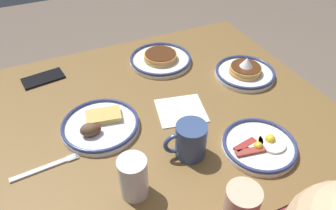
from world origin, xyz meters
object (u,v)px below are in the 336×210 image
object	(u,v)px
coffee_mug	(190,140)
plate_near_main	(99,125)
plate_center_pancakes	(259,145)
drinking_glass	(134,179)
paper_napkin	(181,111)
fork_near	(45,167)
plate_far_companion	(161,59)
cell_phone	(43,78)
plate_far_side	(245,72)

from	to	relation	value
coffee_mug	plate_near_main	bearing A→B (deg)	-44.32
plate_center_pancakes	coffee_mug	bearing A→B (deg)	-19.02
drinking_glass	paper_napkin	xyz separation A→B (m)	(-0.24, -0.23, -0.05)
drinking_glass	fork_near	bearing A→B (deg)	-41.18
plate_far_companion	paper_napkin	bearing A→B (deg)	79.32
plate_far_companion	coffee_mug	xyz separation A→B (m)	(0.11, 0.46, 0.04)
paper_napkin	drinking_glass	bearing A→B (deg)	43.49
plate_near_main	plate_far_companion	bearing A→B (deg)	-139.84
plate_near_main	plate_far_companion	distance (m)	0.41
cell_phone	plate_far_side	bearing A→B (deg)	149.14
drinking_glass	fork_near	distance (m)	0.26
coffee_mug	drinking_glass	distance (m)	0.19
coffee_mug	drinking_glass	bearing A→B (deg)	17.40
coffee_mug	drinking_glass	xyz separation A→B (m)	(0.18, 0.06, -0.00)
plate_far_side	cell_phone	distance (m)	0.73
plate_far_side	fork_near	xyz separation A→B (m)	(0.73, 0.14, -0.01)
drinking_glass	coffee_mug	bearing A→B (deg)	-162.60
plate_far_companion	cell_phone	xyz separation A→B (m)	(0.43, -0.07, -0.01)
drinking_glass	cell_phone	bearing A→B (deg)	-76.69
paper_napkin	fork_near	distance (m)	0.43
plate_center_pancakes	fork_near	size ratio (longest dim) A/B	1.16
drinking_glass	paper_napkin	distance (m)	0.33
drinking_glass	cell_phone	distance (m)	0.61
drinking_glass	plate_near_main	bearing A→B (deg)	-85.30
plate_far_companion	drinking_glass	bearing A→B (deg)	60.47
plate_far_companion	coffee_mug	distance (m)	0.48
plate_center_pancakes	paper_napkin	xyz separation A→B (m)	(0.13, -0.23, -0.01)
plate_near_main	plate_center_pancakes	world-z (taller)	plate_near_main
plate_far_companion	drinking_glass	size ratio (longest dim) A/B	2.06
fork_near	plate_far_companion	bearing A→B (deg)	-144.14
cell_phone	coffee_mug	bearing A→B (deg)	112.64
plate_near_main	paper_napkin	world-z (taller)	plate_near_main
plate_near_main	paper_napkin	xyz separation A→B (m)	(-0.26, 0.03, -0.01)
coffee_mug	fork_near	world-z (taller)	coffee_mug
plate_far_companion	fork_near	size ratio (longest dim) A/B	1.32
plate_far_side	paper_napkin	size ratio (longest dim) A/B	1.45
plate_far_companion	cell_phone	world-z (taller)	plate_far_companion
plate_near_main	plate_far_companion	world-z (taller)	plate_near_main
plate_far_side	cell_phone	world-z (taller)	plate_far_side
plate_far_companion	coffee_mug	size ratio (longest dim) A/B	1.99
plate_far_companion	plate_far_side	distance (m)	0.32
paper_napkin	fork_near	xyz separation A→B (m)	(0.43, 0.06, 0.00)
plate_center_pancakes	plate_far_side	distance (m)	0.36
plate_near_main	drinking_glass	xyz separation A→B (m)	(-0.02, 0.25, 0.04)
plate_far_companion	paper_napkin	xyz separation A→B (m)	(0.06, 0.29, -0.01)
plate_far_companion	paper_napkin	world-z (taller)	plate_far_companion
plate_far_companion	drinking_glass	xyz separation A→B (m)	(0.29, 0.52, 0.04)
plate_far_companion	paper_napkin	size ratio (longest dim) A/B	1.59
plate_near_main	cell_phone	distance (m)	0.36
plate_near_main	plate_center_pancakes	size ratio (longest dim) A/B	1.12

